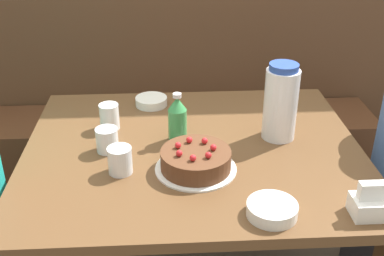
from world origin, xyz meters
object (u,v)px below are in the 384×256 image
glass_shot_small (120,160)px  glass_water_tall (109,117)px  birthday_cake (195,160)px  bowl_rice_small (151,101)px  glass_tumbler_short (107,140)px  soju_bottle (177,119)px  water_pitcher (281,102)px  bench_seat (184,152)px  napkin_holder (372,203)px  bowl_soup_white (272,210)px

glass_shot_small → glass_water_tall: bearing=101.4°
birthday_cake → glass_water_tall: size_ratio=2.71×
bowl_rice_small → glass_tumbler_short: bearing=-111.5°
soju_bottle → glass_tumbler_short: 0.25m
water_pitcher → glass_water_tall: size_ratio=2.87×
birthday_cake → glass_water_tall: glass_water_tall is taller
glass_tumbler_short → water_pitcher: bearing=6.5°
water_pitcher → bowl_rice_small: bearing=147.3°
bench_seat → napkin_holder: size_ratio=18.17×
bowl_soup_white → glass_tumbler_short: 0.61m
birthday_cake → bowl_rice_small: 0.51m
bowl_rice_small → glass_water_tall: (-0.15, -0.19, 0.03)m
birthday_cake → bowl_rice_small: birthday_cake is taller
bench_seat → napkin_holder: napkin_holder is taller
water_pitcher → glass_water_tall: bearing=170.7°
glass_shot_small → glass_tumbler_short: bearing=111.9°
birthday_cake → napkin_holder: bearing=-29.0°
water_pitcher → glass_tumbler_short: 0.60m
water_pitcher → bowl_soup_white: 0.47m
birthday_cake → glass_tumbler_short: birthday_cake is taller
bench_seat → glass_water_tall: (-0.29, -0.67, 0.56)m
birthday_cake → bowl_soup_white: (0.19, -0.24, -0.01)m
water_pitcher → napkin_holder: size_ratio=2.47×
napkin_holder → glass_water_tall: 0.93m
bench_seat → water_pitcher: size_ratio=7.37×
bowl_soup_white → glass_shot_small: size_ratio=1.63×
water_pitcher → napkin_holder: (0.16, -0.45, -0.09)m
glass_water_tall → glass_shot_small: (0.06, -0.30, -0.00)m
bench_seat → napkin_holder: bearing=-69.4°
birthday_cake → bowl_rice_small: size_ratio=2.03×
bench_seat → glass_shot_small: (-0.23, -0.97, 0.55)m
napkin_holder → bowl_soup_white: (-0.27, 0.01, -0.02)m
soju_bottle → glass_water_tall: size_ratio=1.88×
napkin_holder → bench_seat: bearing=110.6°
bowl_soup_white → glass_water_tall: 0.72m
bowl_rice_small → water_pitcher: bearing=-32.7°
bench_seat → water_pitcher: water_pitcher is taller
glass_tumbler_short → glass_shot_small: size_ratio=0.96×
bench_seat → birthday_cake: (-0.00, -0.96, 0.54)m
bowl_soup_white → bowl_rice_small: bowl_soup_white is taller
napkin_holder → glass_water_tall: bearing=143.8°
bench_seat → glass_water_tall: bearing=-113.7°
soju_bottle → glass_tumbler_short: size_ratio=2.17×
bench_seat → bowl_soup_white: size_ratio=14.34×
napkin_holder → glass_tumbler_short: 0.84m
water_pitcher → bowl_rice_small: 0.55m
glass_water_tall → glass_shot_small: bearing=-78.6°
napkin_holder → glass_shot_small: 0.74m
bowl_soup_white → glass_tumbler_short: glass_tumbler_short is taller
bowl_soup_white → bowl_rice_small: size_ratio=1.10×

